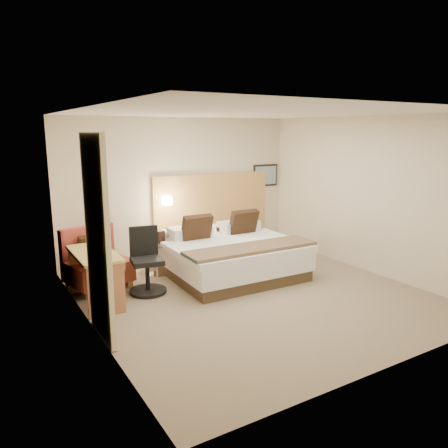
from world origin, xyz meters
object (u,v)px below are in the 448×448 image
side_table (157,258)px  desk_chair (147,266)px  lounge_chair (96,264)px  desk (96,263)px  bed (229,255)px

side_table → desk_chair: (-0.45, -0.68, 0.11)m
desk_chair → lounge_chair: bearing=133.4°
side_table → desk: bearing=-150.0°
lounge_chair → bed: bearing=-14.3°
lounge_chair → desk: (-0.15, -0.66, 0.22)m
bed → side_table: bearing=151.7°
desk_chair → bed: bearing=3.6°
lounge_chair → desk_chair: desk_chair is taller
lounge_chair → side_table: lounge_chair is taller
desk → lounge_chair: bearing=76.8°
bed → side_table: 1.24m
lounge_chair → desk: bearing=-103.2°
lounge_chair → desk: 0.71m
lounge_chair → side_table: (1.06, 0.04, -0.07)m
bed → desk_chair: (-1.54, -0.10, 0.07)m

